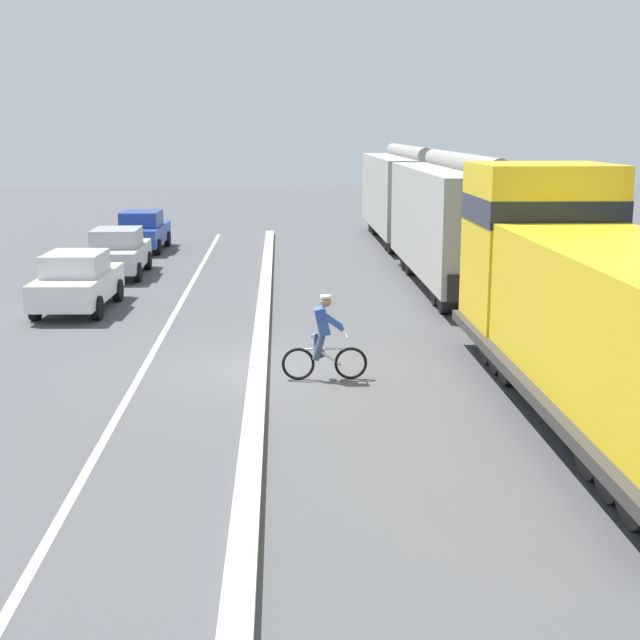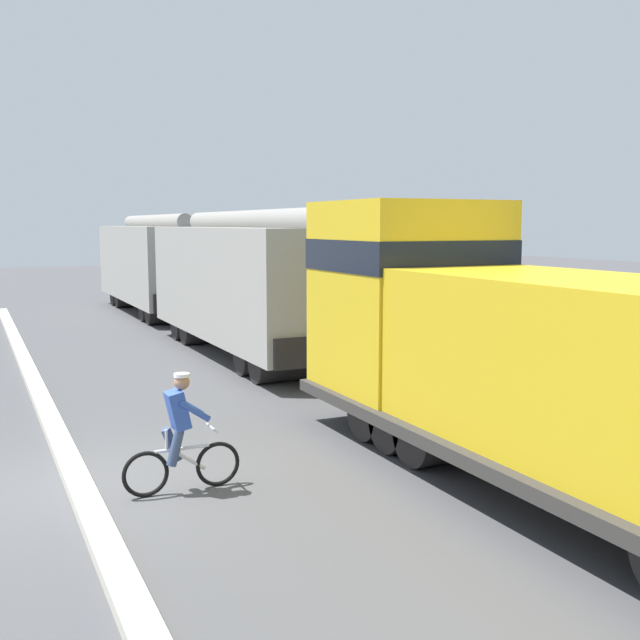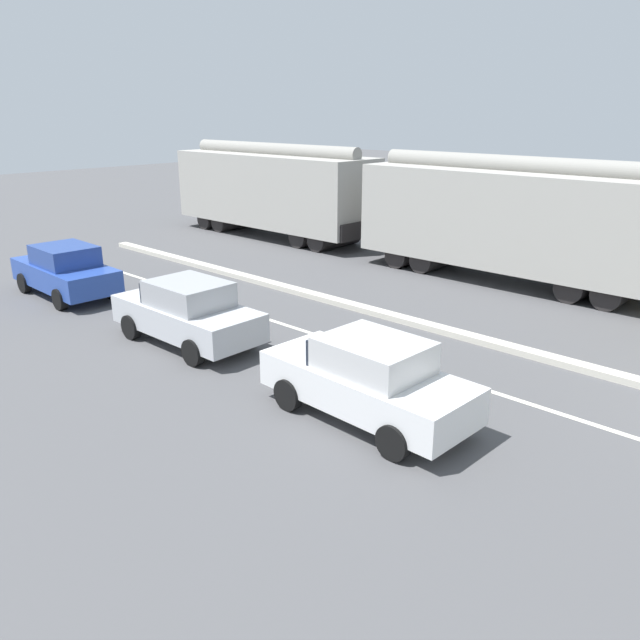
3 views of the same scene
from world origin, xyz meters
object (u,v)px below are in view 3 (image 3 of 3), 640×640
parked_car_blue (65,271)px  parked_car_silver (187,312)px  parked_car_white (368,379)px  hopper_car_lead (510,220)px  hopper_car_middle (273,191)px

parked_car_blue → parked_car_silver: bearing=-88.9°
parked_car_blue → parked_car_white: bearing=-89.8°
hopper_car_lead → parked_car_white: 11.53m
hopper_car_lead → parked_car_blue: (-11.12, 9.18, -1.26)m
parked_car_white → parked_car_silver: same height
parked_car_blue → hopper_car_middle: bearing=12.3°
hopper_car_middle → parked_car_blue: hopper_car_middle is taller
parked_car_white → parked_car_silver: (0.08, 5.82, 0.00)m
hopper_car_middle → parked_car_silver: (-11.00, -8.70, -1.26)m
parked_car_white → parked_car_silver: 5.82m
parked_car_white → parked_car_blue: bearing=90.2°
parked_car_silver → parked_car_blue: same height
parked_car_white → parked_car_blue: same height
parked_car_silver → parked_car_blue: bearing=91.1°
hopper_car_middle → parked_car_silver: bearing=-141.7°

